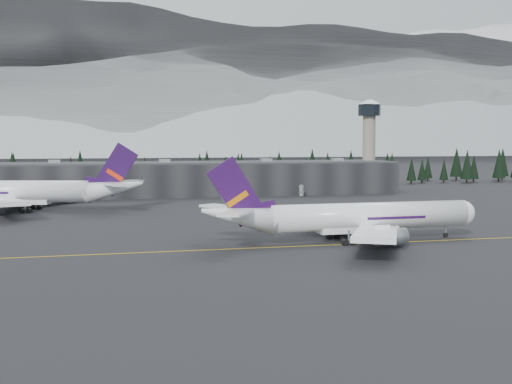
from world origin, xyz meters
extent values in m
plane|color=black|center=(0.00, 0.00, 0.00)|extent=(1400.00, 1400.00, 0.00)
cube|color=gold|center=(0.00, -2.00, 0.01)|extent=(400.00, 0.40, 0.02)
cube|color=black|center=(0.00, 125.00, 6.00)|extent=(160.00, 30.00, 12.00)
cube|color=#333335|center=(0.00, 125.00, 12.30)|extent=(160.00, 30.00, 0.60)
cylinder|color=gray|center=(75.00, 128.00, 16.00)|extent=(5.20, 5.20, 32.00)
cylinder|color=black|center=(75.00, 128.00, 33.25)|extent=(9.20, 9.20, 4.50)
cone|color=silver|center=(75.00, 128.00, 36.70)|extent=(10.00, 10.00, 2.00)
cube|color=black|center=(0.00, 162.00, 7.50)|extent=(360.00, 20.00, 15.00)
cylinder|color=white|center=(19.59, 1.41, 5.10)|extent=(42.75, 6.55, 5.56)
sphere|color=white|center=(40.90, 1.91, 5.10)|extent=(5.56, 5.56, 5.56)
cone|color=white|center=(-8.20, 0.77, 5.93)|extent=(15.69, 5.92, 8.05)
cube|color=white|center=(13.70, 15.64, 3.61)|extent=(19.18, 26.27, 2.38)
cylinder|color=#95989D|center=(19.37, 10.68, 2.04)|extent=(6.10, 3.66, 3.52)
cube|color=white|center=(14.37, -13.07, 3.61)|extent=(18.28, 26.53, 2.38)
cylinder|color=#95989D|center=(19.81, -7.85, 2.04)|extent=(6.10, 3.66, 3.52)
cube|color=#2E0F48|center=(-8.67, 0.76, 10.66)|extent=(11.75, 0.74, 13.80)
cube|color=orange|center=(-8.48, 0.76, 9.27)|extent=(4.53, 0.62, 3.40)
cube|color=white|center=(-10.19, 6.28, 7.23)|extent=(8.86, 10.88, 0.46)
cube|color=white|center=(-9.93, -4.84, 7.23)|extent=(8.55, 10.94, 0.46)
cylinder|color=black|center=(37.19, 1.82, 1.39)|extent=(0.46, 0.46, 2.78)
cylinder|color=black|center=(13.01, 5.43, 1.39)|extent=(0.46, 0.46, 2.78)
cylinder|color=black|center=(13.20, -2.91, 1.39)|extent=(0.46, 0.46, 2.78)
cylinder|color=white|center=(-61.12, 79.02, 5.85)|extent=(49.03, 17.68, 6.38)
cone|color=white|center=(-30.11, 71.53, 6.80)|extent=(18.86, 10.39, 9.24)
cube|color=white|center=(-58.79, 61.50, 4.15)|extent=(15.65, 30.97, 2.73)
cube|color=white|center=(-51.05, 93.54, 4.15)|extent=(26.13, 27.93, 2.73)
cylinder|color=#94969C|center=(-58.62, 89.35, 2.34)|extent=(7.67, 5.55, 4.04)
cube|color=#260D3F|center=(-29.60, 71.40, 12.23)|extent=(13.21, 3.68, 15.83)
cube|color=red|center=(-29.80, 71.45, 10.63)|extent=(5.18, 1.80, 3.90)
cube|color=white|center=(-29.55, 64.83, 8.29)|extent=(7.89, 12.57, 0.53)
cube|color=white|center=(-26.55, 77.23, 8.29)|extent=(11.53, 11.77, 0.53)
cylinder|color=black|center=(-55.01, 72.62, 1.59)|extent=(0.53, 0.53, 3.19)
cylinder|color=black|center=(-52.76, 81.92, 1.59)|extent=(0.53, 0.53, 3.19)
imported|color=silver|center=(-44.18, 99.38, 0.68)|extent=(2.88, 5.15, 1.36)
imported|color=silver|center=(38.79, 106.16, 0.76)|extent=(4.72, 3.99, 1.52)
camera|label=1|loc=(-34.50, -120.00, 20.31)|focal=45.00mm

